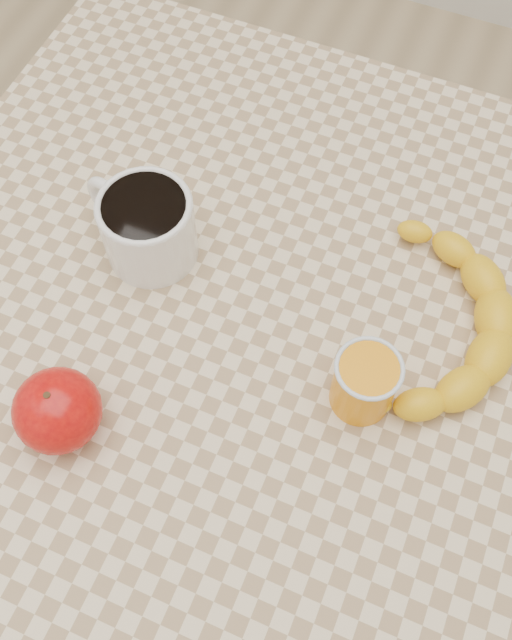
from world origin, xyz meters
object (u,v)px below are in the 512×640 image
at_px(table, 256,365).
at_px(banana, 435,325).
at_px(coffee_mug, 146,225).
at_px(orange_juice_glass, 365,383).
at_px(apple, 57,411).

relative_size(table, banana, 2.91).
bearing_deg(banana, coffee_mug, -172.37).
xyz_separation_m(orange_juice_glass, banana, (0.04, 0.09, -0.02)).
distance_m(table, coffee_mug, 0.19).
height_order(coffee_mug, orange_juice_glass, coffee_mug).
distance_m(coffee_mug, apple, 0.20).
distance_m(table, banana, 0.20).
xyz_separation_m(table, banana, (0.16, 0.06, 0.11)).
relative_size(coffee_mug, banana, 0.51).
xyz_separation_m(table, orange_juice_glass, (0.12, -0.03, 0.12)).
bearing_deg(banana, apple, -137.64).
bearing_deg(apple, table, 52.26).
distance_m(apple, banana, 0.36).
distance_m(table, orange_juice_glass, 0.17).
relative_size(table, orange_juice_glass, 11.25).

